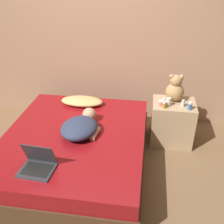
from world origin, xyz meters
TOP-DOWN VIEW (x-y plane):
  - ground_plane at (0.00, 0.00)m, footprint 12.00×12.00m
  - wall_back at (0.00, 1.20)m, footprint 8.00×0.06m
  - bed at (0.00, 0.00)m, footprint 1.57×1.84m
  - nightstand at (1.11, 0.62)m, footprint 0.52×0.43m
  - pillow at (-0.08, 0.68)m, footprint 0.56×0.28m
  - person_lying at (0.07, 0.04)m, footprint 0.46×0.64m
  - laptop at (-0.17, -0.60)m, footprint 0.32×0.27m
  - teddy_bear at (1.10, 0.70)m, footprint 0.23×0.23m
  - bottle_blue at (1.27, 0.49)m, footprint 0.05×0.05m
  - bottle_pink at (0.93, 0.53)m, footprint 0.05×0.05m
  - bottle_white at (1.03, 0.54)m, footprint 0.05×0.05m
  - bottle_amber at (0.97, 0.48)m, footprint 0.05×0.05m
  - bottle_clear at (1.20, 0.55)m, footprint 0.04×0.04m
  - bottle_orange at (0.97, 0.57)m, footprint 0.04×0.04m

SIDE VIEW (x-z plane):
  - ground_plane at x=0.00m, z-range 0.00..0.00m
  - bed at x=0.00m, z-range 0.00..0.41m
  - nightstand at x=1.11m, z-range 0.00..0.56m
  - pillow at x=-0.08m, z-range 0.41..0.51m
  - laptop at x=-0.17m, z-range 0.34..0.59m
  - person_lying at x=0.07m, z-range 0.41..0.58m
  - bottle_pink at x=0.93m, z-range 0.56..0.62m
  - bottle_orange at x=0.97m, z-range 0.56..0.63m
  - bottle_clear at x=1.20m, z-range 0.56..0.64m
  - bottle_amber at x=0.97m, z-range 0.56..0.64m
  - bottle_blue at x=1.27m, z-range 0.56..0.65m
  - bottle_white at x=1.03m, z-range 0.56..0.66m
  - teddy_bear at x=1.10m, z-range 0.53..0.88m
  - wall_back at x=0.00m, z-range 0.00..2.60m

